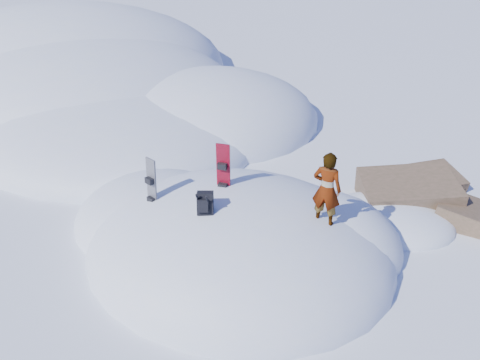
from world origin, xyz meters
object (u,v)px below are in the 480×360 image
(snowboard_red, at_px, (223,178))
(backpack, at_px, (205,203))
(snowboard_dark, at_px, (152,192))
(person, at_px, (327,189))

(snowboard_red, height_order, backpack, snowboard_red)
(snowboard_red, bearing_deg, backpack, -90.32)
(snowboard_dark, relative_size, backpack, 2.94)
(snowboard_dark, xyz_separation_m, person, (3.73, 0.32, 0.56))
(snowboard_dark, distance_m, backpack, 1.48)
(snowboard_dark, bearing_deg, snowboard_red, 51.51)
(person, bearing_deg, snowboard_red, -0.81)
(backpack, bearing_deg, snowboard_dark, 146.61)
(snowboard_red, distance_m, person, 2.37)
(snowboard_red, height_order, person, person)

